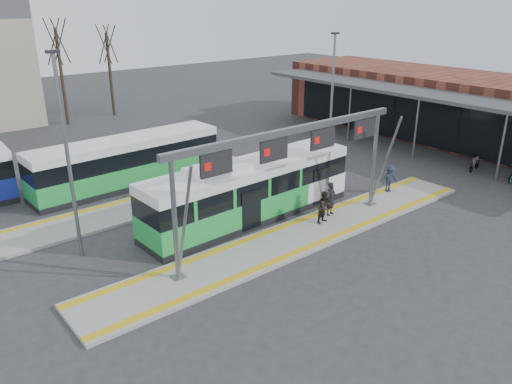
# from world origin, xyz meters

# --- Properties ---
(ground) EXTENTS (120.00, 120.00, 0.00)m
(ground) POSITION_xyz_m (0.00, 0.00, 0.00)
(ground) COLOR #2D2D30
(ground) RESTS_ON ground
(platform_main) EXTENTS (22.00, 3.00, 0.15)m
(platform_main) POSITION_xyz_m (0.00, 0.00, 0.07)
(platform_main) COLOR gray
(platform_main) RESTS_ON ground
(platform_second) EXTENTS (20.00, 3.00, 0.15)m
(platform_second) POSITION_xyz_m (-4.00, 8.00, 0.07)
(platform_second) COLOR gray
(platform_second) RESTS_ON ground
(tactile_main) EXTENTS (22.00, 2.65, 0.02)m
(tactile_main) POSITION_xyz_m (0.00, 0.00, 0.16)
(tactile_main) COLOR gold
(tactile_main) RESTS_ON platform_main
(tactile_second) EXTENTS (20.00, 0.35, 0.02)m
(tactile_second) POSITION_xyz_m (-4.00, 9.15, 0.16)
(tactile_second) COLOR gold
(tactile_second) RESTS_ON platform_second
(gantry) EXTENTS (13.00, 1.68, 5.20)m
(gantry) POSITION_xyz_m (-0.35, 0.25, 4.30)
(gantry) COLOR slate
(gantry) RESTS_ON platform_main
(station_building) EXTENTS (11.50, 32.00, 5.00)m
(station_building) POSITION_xyz_m (21.83, 4.00, 2.53)
(station_building) COLOR brown
(station_building) RESTS_ON ground
(hero_bus) EXTENTS (11.93, 2.92, 3.26)m
(hero_bus) POSITION_xyz_m (-0.52, 3.23, 1.49)
(hero_bus) COLOR black
(hero_bus) RESTS_ON ground
(bg_bus_green) EXTENTS (11.60, 2.84, 2.88)m
(bg_bus_green) POSITION_xyz_m (-3.09, 11.72, 1.42)
(bg_bus_green) COLOR black
(bg_bus_green) RESTS_ON ground
(passenger_a) EXTENTS (0.72, 0.55, 1.76)m
(passenger_a) POSITION_xyz_m (2.79, 0.73, 1.03)
(passenger_a) COLOR black
(passenger_a) RESTS_ON platform_main
(passenger_b) EXTENTS (0.86, 0.71, 1.62)m
(passenger_b) POSITION_xyz_m (1.86, 0.27, 0.96)
(passenger_b) COLOR black
(passenger_b) RESTS_ON platform_main
(passenger_c) EXTENTS (1.14, 0.81, 1.59)m
(passenger_c) POSITION_xyz_m (7.82, 0.84, 0.95)
(passenger_c) COLOR #1F2938
(passenger_c) RESTS_ON platform_main
(bicycle_d) EXTENTS (1.81, 0.78, 1.05)m
(bicycle_d) POSITION_xyz_m (15.58, -0.14, 0.53)
(bicycle_d) COLOR gray
(bicycle_d) RESTS_ON ground
(tree_left) EXTENTS (1.40, 1.40, 9.34)m
(tree_left) POSITION_xyz_m (-0.41, 29.49, 7.08)
(tree_left) COLOR #382B21
(tree_left) RESTS_ON ground
(tree_mid) EXTENTS (1.40, 1.40, 8.62)m
(tree_mid) POSITION_xyz_m (4.40, 30.44, 6.53)
(tree_mid) COLOR #382B21
(tree_mid) RESTS_ON ground
(lamp_west) EXTENTS (0.50, 0.25, 8.75)m
(lamp_west) POSITION_xyz_m (-8.73, 4.78, 4.62)
(lamp_west) COLOR slate
(lamp_west) RESTS_ON ground
(lamp_east) EXTENTS (0.50, 0.25, 8.62)m
(lamp_east) POSITION_xyz_m (8.85, 6.53, 4.55)
(lamp_east) COLOR slate
(lamp_east) RESTS_ON ground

